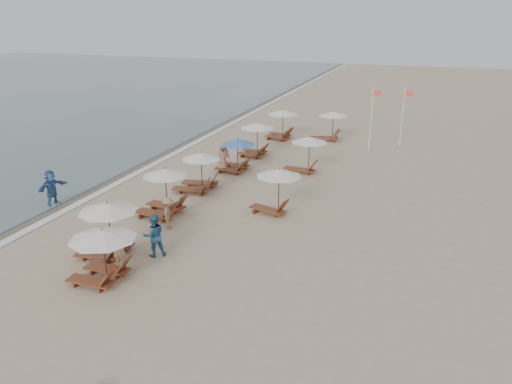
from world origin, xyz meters
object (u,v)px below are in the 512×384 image
(lounger_station_5, at_px, (255,137))
(lounger_station_1, at_px, (106,227))
(inland_station_0, at_px, (275,185))
(inland_station_1, at_px, (305,150))
(lounger_station_3, at_px, (197,173))
(lounger_station_0, at_px, (100,252))
(beachgoer_mid_a, at_px, (154,235))
(beachgoer_far_b, at_px, (223,157))
(inland_station_2, at_px, (329,124))
(lounger_station_4, at_px, (235,154))
(beachgoer_near, at_px, (120,248))
(lounger_station_6, at_px, (281,123))
(flag_pole_near, at_px, (372,117))
(lounger_station_2, at_px, (162,193))
(waterline_walker, at_px, (51,188))

(lounger_station_5, bearing_deg, lounger_station_1, -91.90)
(lounger_station_1, height_order, inland_station_0, lounger_station_1)
(inland_station_1, bearing_deg, lounger_station_3, -132.31)
(lounger_station_0, height_order, beachgoer_mid_a, lounger_station_0)
(lounger_station_5, bearing_deg, beachgoer_far_b, -99.58)
(inland_station_2, bearing_deg, beachgoer_far_b, -114.35)
(lounger_station_4, distance_m, inland_station_2, 10.31)
(lounger_station_3, xyz_separation_m, inland_station_2, (4.36, 13.57, 0.27))
(lounger_station_3, xyz_separation_m, beachgoer_near, (1.18, -9.13, -0.14))
(lounger_station_6, xyz_separation_m, beachgoer_far_b, (-0.84, -9.13, -0.34))
(lounger_station_0, relative_size, inland_station_1, 0.96)
(flag_pole_near, bearing_deg, lounger_station_3, -124.24)
(lounger_station_5, bearing_deg, beachgoer_near, -87.90)
(lounger_station_3, height_order, beachgoer_mid_a, lounger_station_3)
(inland_station_2, xyz_separation_m, beachgoer_mid_a, (-2.54, -21.25, -0.40))
(inland_station_0, relative_size, inland_station_2, 0.91)
(lounger_station_3, height_order, beachgoer_far_b, lounger_station_3)
(beachgoer_far_b, distance_m, flag_pole_near, 11.06)
(lounger_station_0, relative_size, inland_station_0, 0.97)
(lounger_station_0, height_order, lounger_station_2, lounger_station_2)
(lounger_station_6, relative_size, beachgoer_far_b, 1.42)
(lounger_station_2, relative_size, beachgoer_mid_a, 1.45)
(inland_station_0, bearing_deg, beachgoer_mid_a, -117.76)
(lounger_station_0, relative_size, lounger_station_1, 1.00)
(beachgoer_near, bearing_deg, beachgoer_mid_a, 68.46)
(lounger_station_3, bearing_deg, lounger_station_5, 85.75)
(waterline_walker, bearing_deg, lounger_station_4, -25.85)
(lounger_station_2, xyz_separation_m, beachgoer_far_b, (-0.04, 7.52, -0.20))
(lounger_station_2, distance_m, waterline_walker, 6.00)
(beachgoer_mid_a, bearing_deg, waterline_walker, -61.83)
(lounger_station_5, bearing_deg, inland_station_0, -64.77)
(lounger_station_6, relative_size, inland_station_1, 0.99)
(inland_station_1, distance_m, beachgoer_far_b, 5.03)
(inland_station_2, distance_m, beachgoer_mid_a, 21.40)
(lounger_station_5, relative_size, inland_station_0, 0.96)
(lounger_station_4, xyz_separation_m, lounger_station_6, (0.18, 8.90, 0.17))
(beachgoer_mid_a, bearing_deg, lounger_station_3, -116.24)
(inland_station_1, xyz_separation_m, inland_station_2, (-0.36, 8.40, -0.10))
(lounger_station_4, distance_m, flag_pole_near, 10.41)
(flag_pole_near, bearing_deg, lounger_station_4, -134.12)
(lounger_station_3, xyz_separation_m, lounger_station_6, (0.75, 12.88, 0.23))
(lounger_station_2, distance_m, beachgoer_near, 5.50)
(beachgoer_far_b, bearing_deg, flag_pole_near, -10.47)
(lounger_station_0, relative_size, lounger_station_2, 0.97)
(beachgoer_mid_a, bearing_deg, inland_station_1, -142.27)
(lounger_station_1, height_order, inland_station_1, lounger_station_1)
(inland_station_1, xyz_separation_m, beachgoer_far_b, (-4.80, -1.43, -0.48))
(lounger_station_1, bearing_deg, lounger_station_2, 91.07)
(lounger_station_0, height_order, lounger_station_4, lounger_station_0)
(lounger_station_0, xyz_separation_m, inland_station_1, (3.62, 15.31, 0.21))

